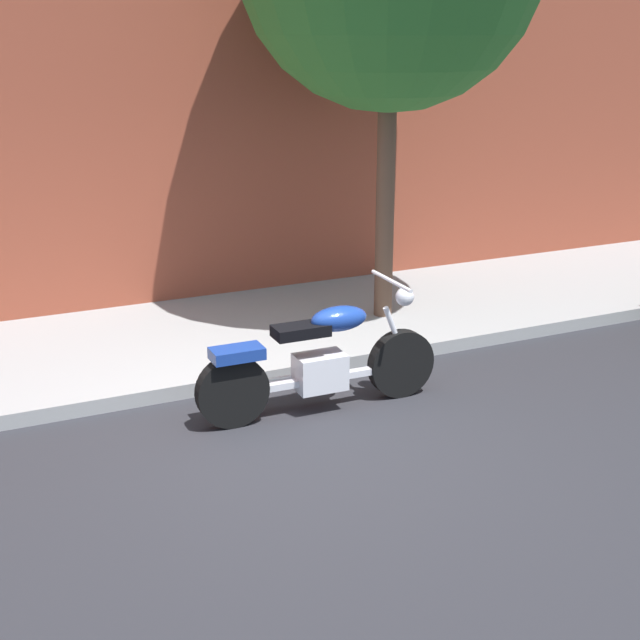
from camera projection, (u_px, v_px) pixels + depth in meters
name	position (u px, v px, depth m)	size (l,w,h in m)	color
ground_plane	(302.00, 440.00, 7.30)	(60.00, 60.00, 0.00)	#28282D
sidewalk	(205.00, 339.00, 9.47)	(19.66, 2.63, 0.14)	#979797
motorcycle	(320.00, 362.00, 7.74)	(2.25, 0.70, 1.13)	black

